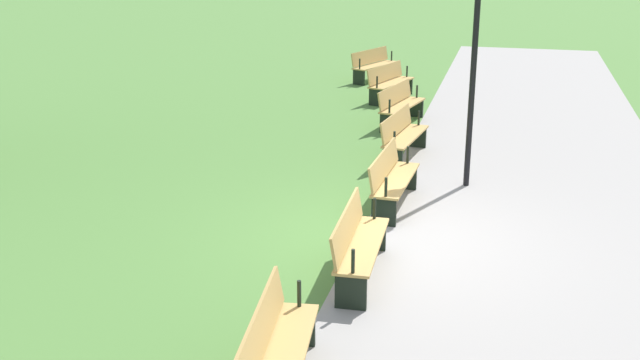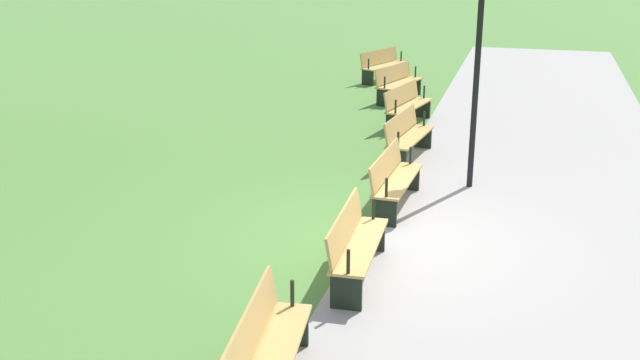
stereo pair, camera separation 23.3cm
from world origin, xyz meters
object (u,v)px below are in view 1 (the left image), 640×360
at_px(bench_1, 389,81).
at_px(bench_6, 276,348).
at_px(bench_0, 373,64).
at_px(lamp_post, 475,40).
at_px(bench_4, 392,178).
at_px(bench_3, 402,135).
at_px(bench_2, 400,104).
at_px(bench_5, 357,242).

height_order(bench_1, bench_6, same).
bearing_deg(bench_0, lamp_post, 41.96).
relative_size(bench_1, lamp_post, 0.54).
relative_size(bench_0, bench_4, 1.01).
bearing_deg(bench_3, bench_6, 7.29).
relative_size(bench_2, bench_3, 1.01).
height_order(bench_3, bench_6, same).
xyz_separation_m(bench_3, bench_6, (8.06, 0.00, 0.00)).
height_order(bench_4, bench_6, same).
xyz_separation_m(bench_0, bench_6, (15.87, 2.02, 0.00)).
xyz_separation_m(bench_0, bench_3, (7.80, 2.02, 0.00)).
height_order(bench_0, bench_3, same).
relative_size(bench_1, bench_4, 1.02).
bearing_deg(bench_3, bench_2, -163.04).
bearing_deg(bench_1, lamp_post, 37.39).
xyz_separation_m(bench_3, bench_5, (5.38, 0.23, 0.00)).
distance_m(bench_2, bench_6, 10.73).
bearing_deg(bench_2, bench_1, -153.34).
bearing_deg(bench_5, bench_6, -7.27).
xyz_separation_m(bench_1, bench_6, (13.33, 1.13, 0.00)).
xyz_separation_m(bench_4, bench_5, (2.69, 0.00, 0.00)).
xyz_separation_m(bench_3, lamp_post, (1.35, 1.33, 2.04)).
height_order(bench_1, bench_2, same).
relative_size(bench_4, bench_5, 1.00).
distance_m(bench_0, bench_6, 16.00).
relative_size(bench_2, bench_5, 1.02).
distance_m(bench_0, lamp_post, 9.96).
height_order(bench_1, lamp_post, lamp_post).
xyz_separation_m(bench_1, lamp_post, (6.61, 2.46, 2.04)).
height_order(bench_3, lamp_post, lamp_post).
bearing_deg(bench_2, bench_0, -150.92).
height_order(bench_3, bench_4, same).
bearing_deg(bench_4, bench_0, -165.48).
distance_m(bench_0, bench_1, 2.69).
distance_m(bench_3, bench_4, 2.69).
xyz_separation_m(bench_1, bench_3, (5.26, 1.13, 0.00)).
distance_m(bench_1, bench_5, 10.73).
height_order(bench_3, bench_5, same).
height_order(bench_2, bench_3, same).
bearing_deg(lamp_post, bench_3, -135.42).
relative_size(bench_0, bench_3, 1.00).
xyz_separation_m(bench_2, bench_4, (5.34, 0.68, 0.00)).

